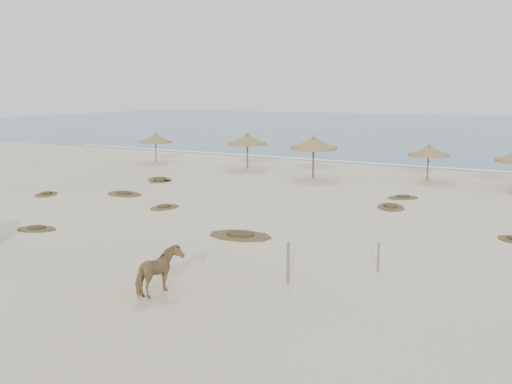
# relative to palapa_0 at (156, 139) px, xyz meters

# --- Properties ---
(ground) EXTENTS (160.00, 160.00, 0.00)m
(ground) POSITION_rel_palapa_0_xyz_m (18.26, -17.84, -1.95)
(ground) COLOR beige
(ground) RESTS_ON ground
(ocean) EXTENTS (200.00, 100.00, 0.01)m
(ocean) POSITION_rel_palapa_0_xyz_m (18.26, 57.16, -1.95)
(ocean) COLOR #275A76
(ocean) RESTS_ON ground
(foam_line) EXTENTS (70.00, 0.60, 0.01)m
(foam_line) POSITION_rel_palapa_0_xyz_m (18.26, 8.16, -1.95)
(foam_line) COLOR white
(foam_line) RESTS_ON ground
(palapa_0) EXTENTS (3.53, 3.53, 2.52)m
(palapa_0) POSITION_rel_palapa_0_xyz_m (0.00, 0.00, 0.00)
(palapa_0) COLOR #4E3928
(palapa_0) RESTS_ON ground
(palapa_1) EXTENTS (3.92, 3.92, 2.82)m
(palapa_1) POSITION_rel_palapa_0_xyz_m (8.70, 0.29, 0.24)
(palapa_1) COLOR #4E3928
(palapa_1) RESTS_ON ground
(palapa_2) EXTENTS (3.80, 3.80, 3.01)m
(palapa_2) POSITION_rel_palapa_0_xyz_m (14.99, -1.51, 0.38)
(palapa_2) COLOR #4E3928
(palapa_2) RESTS_ON ground
(palapa_3) EXTENTS (2.70, 2.70, 2.51)m
(palapa_3) POSITION_rel_palapa_0_xyz_m (22.12, 1.24, -0.01)
(palapa_3) COLOR #4E3928
(palapa_3) RESTS_ON ground
(horse) EXTENTS (0.77, 1.65, 1.39)m
(horse) POSITION_rel_palapa_0_xyz_m (20.26, -24.71, -1.26)
(horse) COLOR olive
(horse) RESTS_ON ground
(fence_post_near) EXTENTS (0.12, 0.12, 1.31)m
(fence_post_near) POSITION_rel_palapa_0_xyz_m (23.10, -21.88, -1.30)
(fence_post_near) COLOR #6F6553
(fence_post_near) RESTS_ON ground
(fence_post_far) EXTENTS (0.09, 0.09, 1.00)m
(fence_post_far) POSITION_rel_palapa_0_xyz_m (25.23, -19.40, -1.45)
(fence_post_far) COLOR #6F6553
(fence_post_far) RESTS_ON ground
(scrub_0) EXTENTS (1.83, 2.11, 0.16)m
(scrub_0) POSITION_rel_palapa_0_xyz_m (4.22, -15.09, -1.90)
(scrub_0) COLOR brown
(scrub_0) RESTS_ON ground
(scrub_1) EXTENTS (2.59, 1.88, 0.16)m
(scrub_1) POSITION_rel_palapa_0_xyz_m (8.06, -12.79, -1.90)
(scrub_1) COLOR brown
(scrub_1) RESTS_ON ground
(scrub_2) EXTENTS (1.33, 1.86, 0.16)m
(scrub_2) POSITION_rel_palapa_0_xyz_m (12.50, -14.69, -1.90)
(scrub_2) COLOR brown
(scrub_2) RESTS_ON ground
(scrub_3) EXTENTS (2.02, 2.46, 0.16)m
(scrub_3) POSITION_rel_palapa_0_xyz_m (22.61, -8.92, -1.90)
(scrub_3) COLOR brown
(scrub_3) RESTS_ON ground
(scrub_6) EXTENTS (2.84, 2.71, 0.16)m
(scrub_6) POSITION_rel_palapa_0_xyz_m (6.41, -7.51, -1.90)
(scrub_6) COLOR brown
(scrub_6) RESTS_ON ground
(scrub_7) EXTENTS (2.13, 2.10, 0.16)m
(scrub_7) POSITION_rel_palapa_0_xyz_m (22.43, -6.00, -1.90)
(scrub_7) COLOR brown
(scrub_7) RESTS_ON ground
(scrub_8) EXTENTS (1.57, 1.76, 0.16)m
(scrub_8) POSITION_rel_palapa_0_xyz_m (7.00, -8.16, -1.90)
(scrub_8) COLOR brown
(scrub_8) RESTS_ON ground
(scrub_9) EXTENTS (2.90, 2.07, 0.16)m
(scrub_9) POSITION_rel_palapa_0_xyz_m (18.85, -17.71, -1.90)
(scrub_9) COLOR brown
(scrub_9) RESTS_ON ground
(scrub_11) EXTENTS (2.00, 1.65, 0.16)m
(scrub_11) POSITION_rel_palapa_0_xyz_m (10.59, -21.08, -1.90)
(scrub_11) COLOR brown
(scrub_11) RESTS_ON ground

